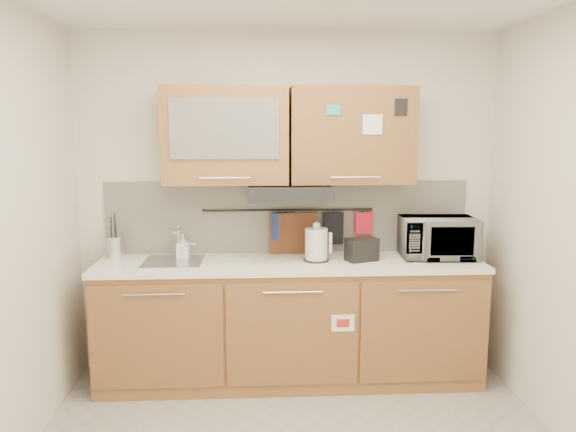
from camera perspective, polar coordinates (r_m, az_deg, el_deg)
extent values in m
plane|color=silver|center=(4.36, -0.04, 1.23)|extent=(3.20, 0.00, 3.20)
cube|color=#A26B39|center=(4.28, 0.19, -10.82)|extent=(2.80, 0.60, 0.88)
cube|color=black|center=(4.43, 0.18, -15.57)|extent=(2.80, 0.54, 0.10)
cube|color=#905F33|center=(4.03, -13.21, -11.89)|extent=(0.91, 0.02, 0.74)
cylinder|color=silver|center=(3.91, -13.44, -7.77)|extent=(0.41, 0.01, 0.01)
cube|color=#905F33|center=(3.98, 0.45, -11.94)|extent=(0.91, 0.02, 0.74)
cylinder|color=silver|center=(3.85, 0.48, -7.76)|extent=(0.41, 0.01, 0.01)
cube|color=#905F33|center=(4.14, 13.73, -11.35)|extent=(0.91, 0.02, 0.74)
cylinder|color=silver|center=(4.02, 14.00, -7.32)|extent=(0.41, 0.01, 0.01)
cube|color=white|center=(4.13, 0.20, -4.86)|extent=(2.82, 0.62, 0.04)
cube|color=silver|center=(4.37, -0.03, -0.09)|extent=(2.80, 0.02, 0.56)
cube|color=#A26B39|center=(4.15, -6.33, 8.12)|extent=(0.90, 0.35, 0.70)
cube|color=silver|center=(3.96, -6.49, 8.80)|extent=(0.76, 0.02, 0.42)
cube|color=#905F33|center=(4.20, 6.44, 8.13)|extent=(0.90, 0.35, 0.70)
cube|color=white|center=(4.04, 8.59, 9.18)|extent=(0.14, 0.00, 0.14)
cube|color=black|center=(4.10, 0.15, 2.42)|extent=(0.60, 0.46, 0.10)
cube|color=silver|center=(4.18, -11.57, -4.68)|extent=(0.42, 0.40, 0.03)
cylinder|color=silver|center=(4.30, -11.05, -2.56)|extent=(0.03, 0.03, 0.24)
cylinder|color=silver|center=(4.21, -11.24, -1.44)|extent=(0.02, 0.18, 0.02)
cylinder|color=black|center=(4.32, 0.00, 0.62)|extent=(1.30, 0.02, 0.02)
cylinder|color=silver|center=(4.38, -17.17, -3.06)|extent=(0.17, 0.17, 0.17)
cylinder|color=black|center=(4.39, -17.46, -2.10)|extent=(0.01, 0.01, 0.31)
cylinder|color=black|center=(4.35, -17.04, -2.39)|extent=(0.01, 0.01, 0.28)
cylinder|color=black|center=(4.39, -17.15, -1.93)|extent=(0.01, 0.01, 0.34)
cylinder|color=black|center=(4.36, -17.48, -2.62)|extent=(0.01, 0.01, 0.25)
cylinder|color=silver|center=(4.11, 2.88, -2.93)|extent=(0.18, 0.18, 0.24)
sphere|color=silver|center=(4.09, 2.90, -0.97)|extent=(0.05, 0.05, 0.05)
cube|color=silver|center=(4.13, 4.30, -2.72)|extent=(0.03, 0.04, 0.15)
cylinder|color=black|center=(4.14, 2.87, -4.46)|extent=(0.19, 0.19, 0.01)
cube|color=black|center=(4.15, 7.50, -3.39)|extent=(0.25, 0.20, 0.17)
cube|color=black|center=(4.12, 7.04, -2.40)|extent=(0.09, 0.11, 0.01)
cube|color=black|center=(4.16, 7.99, -2.31)|extent=(0.09, 0.11, 0.01)
imported|color=#999999|center=(4.36, 14.98, -2.14)|extent=(0.56, 0.39, 0.30)
imported|color=#999999|center=(4.23, -10.63, -3.10)|extent=(0.09, 0.09, 0.19)
cube|color=brown|center=(4.35, 0.53, -2.58)|extent=(0.36, 0.05, 0.45)
cube|color=navy|center=(4.32, -0.89, -1.06)|extent=(0.13, 0.08, 0.21)
cube|color=black|center=(4.36, 4.59, -1.24)|extent=(0.16, 0.05, 0.25)
cube|color=red|center=(4.39, 7.70, -0.73)|extent=(0.14, 0.04, 0.17)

